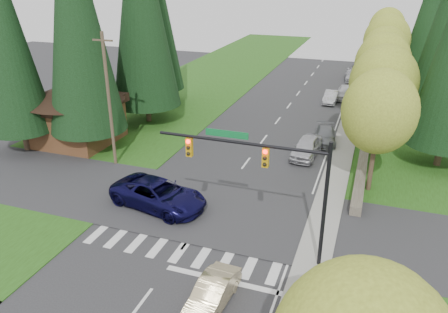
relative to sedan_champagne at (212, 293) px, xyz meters
The scene contains 30 objects.
ground 3.15m from the sedan_champagne, behind, with size 120.00×120.00×0.00m, color #28282B.
grass_east 22.27m from the sedan_champagne, 63.55° to the left, with size 14.00×110.00×0.06m, color #224712.
grass_west 25.62m from the sedan_champagne, 128.90° to the left, with size 14.00×110.00×0.06m, color #224712.
cross_street 8.53m from the sedan_champagne, 111.23° to the left, with size 120.00×8.00×0.10m, color #28282B.
sidewalk_east 22.27m from the sedan_champagne, 80.13° to the left, with size 1.80×80.00×0.13m, color gray.
curb_east 22.14m from the sedan_champagne, 82.29° to the left, with size 0.20×80.00×0.13m, color gray.
stone_wall_north 30.44m from the sedan_champagne, 79.56° to the left, with size 0.70×40.00×0.70m, color #4C4438.
traffic_signal 6.34m from the sedan_champagne, 73.80° to the left, with size 8.70×0.37×6.80m.
brown_building 23.58m from the sedan_champagne, 140.45° to the left, with size 8.40×8.40×5.40m.
utility_pole 17.92m from the sedan_champagne, 136.52° to the left, with size 1.60×0.24×10.00m.
decid_tree_0 16.00m from the sedan_champagne, 66.30° to the left, with size 4.80×4.80×8.37m.
decid_tree_1 22.44m from the sedan_champagne, 73.46° to the left, with size 5.20×5.20×8.80m.
decid_tree_2 29.06m from the sedan_champagne, 77.84° to the left, with size 5.00×5.00×8.82m.
decid_tree_3 35.82m from the sedan_champagne, 80.07° to the left, with size 5.00×5.00×8.55m.
decid_tree_4 42.74m from the sedan_champagne, 81.57° to the left, with size 5.40×5.40×9.18m.
decid_tree_5 49.54m from the sedan_champagne, 82.99° to the left, with size 4.80×4.80×8.30m.
decid_tree_6 56.51m from the sedan_champagne, 83.76° to the left, with size 5.20×5.20×8.86m.
conifer_w_a 23.58m from the sedan_champagne, 139.10° to the left, with size 6.12×6.12×19.80m.
conifer_w_b 27.74m from the sedan_champagne, 136.78° to the left, with size 5.44×5.44×17.80m.
conifer_w_c 28.67m from the sedan_champagne, 124.51° to the left, with size 6.46×6.46×20.80m.
conifer_w_d 25.72m from the sedan_champagne, 150.49° to the left, with size 5.10×5.10×16.80m.
conifer_w_e 34.14m from the sedan_champagne, 121.45° to the left, with size 5.78×5.78×18.80m.
conifer_e_c 49.92m from the sedan_champagne, 77.17° to the left, with size 5.10×5.10×16.80m.
sedan_champagne is the anchor object (origin of this frame).
suv_navy 9.53m from the sedan_champagne, 131.68° to the left, with size 2.93×6.35×1.76m, color #0D0B37.
parked_car_a 18.37m from the sedan_champagne, 86.51° to the left, with size 1.88×4.66×1.59m, color silver.
parked_car_b 22.04m from the sedan_champagne, 84.41° to the left, with size 1.77×4.34×1.26m, color slate.
parked_car_c 34.63m from the sedan_champagne, 88.15° to the left, with size 1.40×4.01×1.32m, color #B2B3B7.
parked_car_d 36.95m from the sedan_champagne, 86.09° to the left, with size 1.82×4.53×1.54m, color silver.
parked_car_e 46.45m from the sedan_champagne, 86.89° to the left, with size 1.88×4.62×1.34m, color #B1B1B6.
Camera 1 is at (8.73, -14.32, 13.97)m, focal length 35.00 mm.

